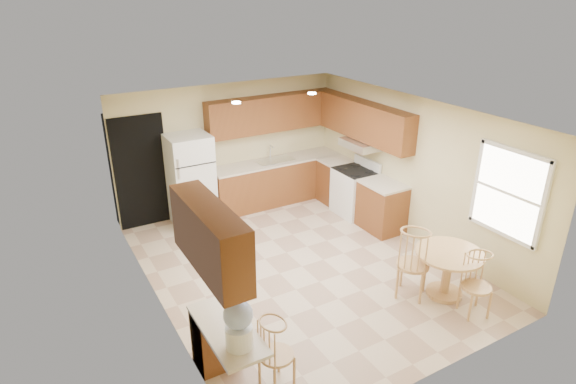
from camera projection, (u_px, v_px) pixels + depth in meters
floor at (302, 266)px, 7.74m from camera, size 5.50×5.50×0.00m
ceiling at (304, 114)px, 6.76m from camera, size 4.50×5.50×0.02m
wall_back at (230, 147)px, 9.44m from camera, size 4.50×0.02×2.50m
wall_front at (440, 286)px, 5.06m from camera, size 4.50×0.02×2.50m
wall_left at (155, 230)px, 6.22m from camera, size 0.02×5.50×2.50m
wall_right at (414, 169)px, 8.29m from camera, size 0.02×5.50×2.50m
doorway at (141, 172)px, 8.70m from camera, size 0.90×0.02×2.10m
base_cab_back at (276, 182)px, 9.92m from camera, size 2.75×0.60×0.87m
counter_back at (276, 161)px, 9.75m from camera, size 2.75×0.63×0.04m
base_cab_right_a at (336, 182)px, 9.95m from camera, size 0.60×0.59×0.87m
counter_right_a at (337, 161)px, 9.77m from camera, size 0.63×0.59×0.04m
base_cab_right_b at (382, 207)px, 8.79m from camera, size 0.60×0.80×0.87m
counter_right_b at (384, 184)px, 8.61m from camera, size 0.63×0.80×0.04m
upper_cab_back at (272, 113)px, 9.48m from camera, size 2.75×0.33×0.70m
upper_cab_right at (365, 121)px, 8.94m from camera, size 0.33×2.42×0.70m
upper_cab_left at (210, 238)px, 4.78m from camera, size 0.33×1.40×0.70m
sink at (275, 160)px, 9.73m from camera, size 0.78×0.44×0.01m
range_hood at (361, 144)px, 9.04m from camera, size 0.50×0.76×0.14m
desk_pedestal at (216, 338)px, 5.63m from camera, size 0.48×0.42×0.72m
desk_top at (227, 330)px, 5.18m from camera, size 0.50×1.20×0.04m
window at (509, 193)px, 6.70m from camera, size 0.06×1.12×1.30m
can_light_a at (236, 103)px, 7.49m from camera, size 0.14×0.14×0.02m
can_light_b at (312, 93)px, 8.13m from camera, size 0.14×0.14×0.02m
refrigerator at (191, 180)px, 8.88m from camera, size 0.76×0.74×1.72m
stove at (355, 191)px, 9.38m from camera, size 0.65×0.76×1.09m
dining_table at (448, 267)px, 6.86m from camera, size 0.96×0.96×0.71m
chair_table_a at (419, 259)px, 6.71m from camera, size 0.47×0.59×1.06m
chair_table_b at (483, 282)px, 6.35m from camera, size 0.40×0.43×0.90m
chair_desk at (280, 351)px, 5.18m from camera, size 0.39×0.50×0.88m
water_crock at (238, 323)px, 4.80m from camera, size 0.30×0.30×0.63m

